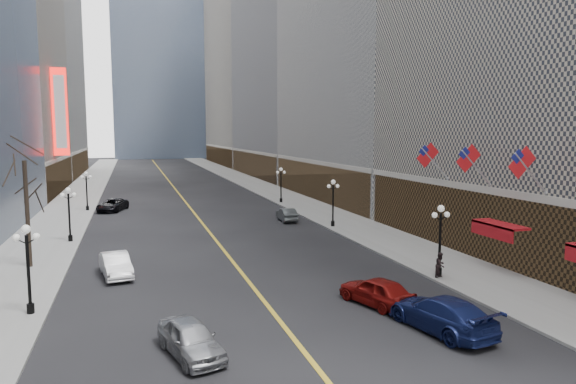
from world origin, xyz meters
TOP-DOWN VIEW (x-y plane):
  - sidewalk_east at (14.00, 70.00)m, footprint 6.00×230.00m
  - sidewalk_west at (-14.00, 70.00)m, footprint 6.00×230.00m
  - lane_line at (0.00, 80.00)m, footprint 0.25×200.00m
  - bldg_east_c at (29.88, 106.00)m, footprint 26.60×40.60m
  - bldg_east_d at (29.90, 149.00)m, footprint 26.60×46.60m
  - streetlamp_east_1 at (11.80, 30.00)m, footprint 1.26×0.44m
  - streetlamp_east_2 at (11.80, 48.00)m, footprint 1.26×0.44m
  - streetlamp_east_3 at (11.80, 66.00)m, footprint 1.26×0.44m
  - streetlamp_west_1 at (-11.80, 30.00)m, footprint 1.26×0.44m
  - streetlamp_west_2 at (-11.80, 48.00)m, footprint 1.26×0.44m
  - streetlamp_west_3 at (-11.80, 66.00)m, footprint 1.26×0.44m
  - flag_3 at (15.31, 27.00)m, footprint 2.87×0.12m
  - flag_4 at (15.31, 32.00)m, footprint 2.87×0.12m
  - flag_5 at (15.31, 37.00)m, footprint 2.87×0.12m
  - awning_c at (16.11, 30.00)m, footprint 1.40×4.00m
  - theatre_marquee at (-15.88, 80.00)m, footprint 2.00×0.55m
  - tree_west_far at (-13.50, 40.00)m, footprint 3.60×3.60m
  - car_nb_near at (-4.60, 22.98)m, footprint 2.82×4.66m
  - car_nb_mid at (-7.88, 36.32)m, footprint 2.30×4.75m
  - car_nb_far at (-9.00, 65.33)m, footprint 3.97×5.72m
  - car_sb_near at (6.85, 22.31)m, footprint 3.33×6.02m
  - car_sb_mid at (5.62, 26.43)m, footprint 3.20×4.90m
  - car_sb_far at (8.61, 52.87)m, footprint 1.65×4.20m
  - ped_east_walk at (11.60, 29.56)m, footprint 0.89×0.76m

SIDE VIEW (x-z plane):
  - lane_line at x=0.00m, z-range 0.00..0.02m
  - sidewalk_east at x=14.00m, z-range 0.00..0.15m
  - sidewalk_west at x=-14.00m, z-range 0.00..0.15m
  - car_sb_far at x=8.61m, z-range 0.00..1.36m
  - car_nb_far at x=-9.00m, z-range 0.00..1.45m
  - car_nb_near at x=-4.60m, z-range 0.00..1.48m
  - car_nb_mid at x=-7.88m, z-range 0.00..1.50m
  - car_sb_mid at x=5.62m, z-range 0.00..1.55m
  - car_sb_near at x=6.85m, z-range 0.00..1.65m
  - ped_east_walk at x=11.60m, z-range 0.15..1.75m
  - streetlamp_east_1 at x=11.80m, z-range 0.64..5.16m
  - streetlamp_east_2 at x=11.80m, z-range 0.64..5.16m
  - streetlamp_east_3 at x=11.80m, z-range 0.64..5.16m
  - streetlamp_west_1 at x=-11.80m, z-range 0.64..5.16m
  - streetlamp_west_2 at x=-11.80m, z-range 0.64..5.16m
  - streetlamp_west_3 at x=-11.80m, z-range 0.64..5.16m
  - awning_c at x=16.11m, z-range 2.62..3.54m
  - tree_west_far at x=-13.50m, z-range 2.28..10.20m
  - flag_3 at x=15.31m, z-range 5.85..8.72m
  - flag_4 at x=15.31m, z-range 5.85..8.72m
  - flag_5 at x=15.31m, z-range 5.85..8.72m
  - theatre_marquee at x=-15.88m, z-range 6.00..18.00m
  - bldg_east_c at x=29.88m, z-range -0.22..48.58m
  - bldg_east_d at x=29.90m, z-range -0.23..62.57m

